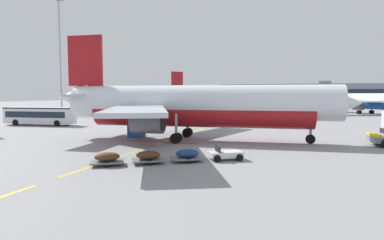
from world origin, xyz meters
TOP-DOWN VIEW (x-y plane):
  - ground at (40.00, 40.00)m, footprint 400.00×400.00m
  - apron_paint_markings at (18.00, 36.01)m, footprint 8.00×92.77m
  - airliner_foreground at (20.76, 24.62)m, footprint 34.82×34.44m
  - airliner_far_center at (46.88, 87.23)m, footprint 24.38×26.44m
  - airliner_far_right at (0.81, 100.70)m, footprint 30.66×32.71m
  - apron_shuttle_bus at (-9.42, 33.55)m, footprint 12.26×4.14m
  - baggage_train at (22.77, 12.23)m, footprint 10.61×7.40m
  - uld_cargo_container at (13.22, 24.99)m, footprint 1.81×1.77m
  - apron_light_mast_near at (-22.25, 54.17)m, footprint 1.80×1.80m
  - terminal_satellite at (30.08, 171.80)m, footprint 79.23×22.48m

SIDE VIEW (x-z plane):
  - ground at x=40.00m, z-range 0.00..0.00m
  - apron_paint_markings at x=18.00m, z-range 0.00..0.01m
  - baggage_train at x=22.77m, z-range -0.04..1.10m
  - uld_cargo_container at x=13.22m, z-range 0.00..1.60m
  - apron_shuttle_bus at x=-9.42m, z-range 0.25..3.25m
  - airliner_far_center at x=46.88m, z-range -1.86..8.71m
  - airliner_foreground at x=20.76m, z-range -2.15..10.05m
  - airliner_far_right at x=0.81m, z-range -2.17..10.15m
  - terminal_satellite at x=30.08m, z-range -0.78..11.00m
  - apron_light_mast_near at x=-22.25m, z-range 3.15..30.72m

